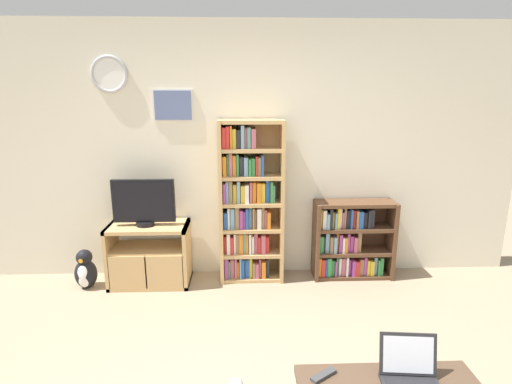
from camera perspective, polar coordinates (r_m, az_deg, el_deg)
name	(u,v)px	position (r m, az deg, el deg)	size (l,w,h in m)	color
wall_back	(245,153)	(4.13, -1.56, 5.65)	(5.71, 0.09, 2.60)	beige
tv_stand	(149,254)	(4.23, -14.98, -8.61)	(0.80, 0.43, 0.63)	tan
television	(144,203)	(4.06, -15.74, -1.48)	(0.61, 0.18, 0.47)	black
bookshelf_tall	(248,205)	(4.06, -1.11, -1.91)	(0.64, 0.30, 1.66)	tan
bookshelf_short	(348,241)	(4.34, 13.07, -6.82)	(0.83, 0.29, 0.82)	brown
laptop	(411,375)	(2.45, 21.24, -23.13)	(0.33, 0.30, 0.25)	#232326
remote_far_from_laptop	(323,375)	(2.42, 9.62, -24.40)	(0.16, 0.13, 0.02)	#38383A
penguin_figurine	(85,271)	(4.39, -23.20, -10.30)	(0.22, 0.20, 0.40)	black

